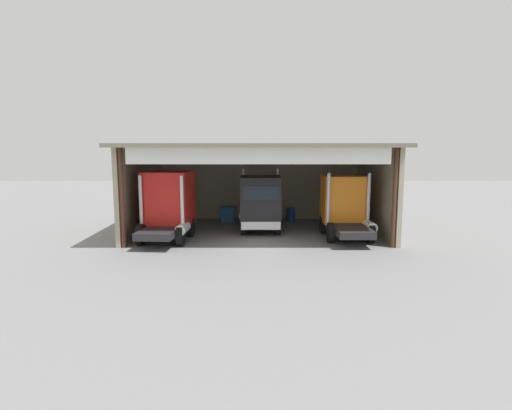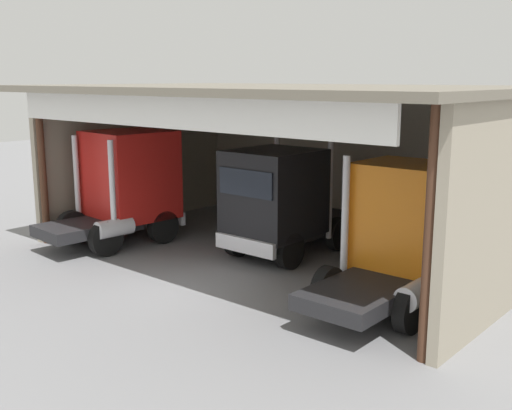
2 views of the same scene
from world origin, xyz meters
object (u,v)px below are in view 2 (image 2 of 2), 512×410
at_px(truck_orange_left_bay, 403,233).
at_px(oil_drum, 398,232).
at_px(truck_red_center_right_bay, 126,184).
at_px(truck_black_yard_outside, 280,200).
at_px(tool_cart, 290,213).

height_order(truck_orange_left_bay, oil_drum, truck_orange_left_bay).
xyz_separation_m(truck_red_center_right_bay, truck_orange_left_bay, (9.87, 0.72, -0.21)).
distance_m(truck_black_yard_outside, truck_orange_left_bay, 4.97).
distance_m(truck_orange_left_bay, oil_drum, 5.71).
distance_m(oil_drum, tool_cart, 4.35).
height_order(oil_drum, tool_cart, tool_cart).
relative_size(truck_orange_left_bay, oil_drum, 5.52).
xyz_separation_m(truck_black_yard_outside, tool_cart, (-2.19, 3.37, -1.28)).
bearing_deg(truck_red_center_right_bay, oil_drum, 42.16).
xyz_separation_m(truck_black_yard_outside, oil_drum, (2.15, 3.62, -1.34)).
bearing_deg(truck_orange_left_bay, tool_cart, 146.42).
height_order(truck_red_center_right_bay, truck_black_yard_outside, truck_red_center_right_bay).
bearing_deg(tool_cart, truck_orange_left_bay, -33.46).
bearing_deg(tool_cart, truck_black_yard_outside, -56.99).
bearing_deg(truck_orange_left_bay, oil_drum, 118.52).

